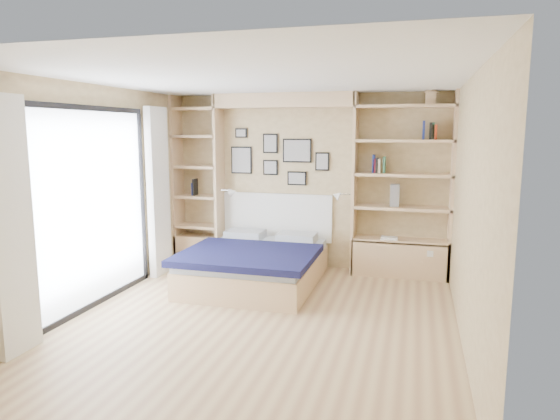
# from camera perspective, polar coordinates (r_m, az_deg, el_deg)

# --- Properties ---
(ground) EXTENTS (4.50, 4.50, 0.00)m
(ground) POSITION_cam_1_polar(r_m,az_deg,el_deg) (5.41, -2.17, -12.48)
(ground) COLOR tan
(ground) RESTS_ON ground
(room_shell) EXTENTS (4.50, 4.50, 4.50)m
(room_shell) POSITION_cam_1_polar(r_m,az_deg,el_deg) (6.66, -1.45, 1.23)
(room_shell) COLOR #CFB583
(room_shell) RESTS_ON ground
(bed) EXTENTS (1.65, 2.02, 1.07)m
(bed) POSITION_cam_1_polar(r_m,az_deg,el_deg) (6.57, -2.68, -6.08)
(bed) COLOR #D3B389
(bed) RESTS_ON ground
(photo_gallery) EXTENTS (1.48, 0.02, 0.82)m
(photo_gallery) POSITION_cam_1_polar(r_m,az_deg,el_deg) (7.30, -0.36, 6.08)
(photo_gallery) COLOR black
(photo_gallery) RESTS_ON ground
(reading_lamps) EXTENTS (1.92, 0.12, 0.15)m
(reading_lamps) POSITION_cam_1_polar(r_m,az_deg,el_deg) (7.09, 0.34, 1.90)
(reading_lamps) COLOR silver
(reading_lamps) RESTS_ON ground
(shelf_decor) EXTENTS (3.48, 0.23, 2.03)m
(shelf_decor) POSITION_cam_1_polar(r_m,az_deg,el_deg) (6.88, 12.44, 6.54)
(shelf_decor) COLOR maroon
(shelf_decor) RESTS_ON ground
(deck_chair) EXTENTS (0.80, 0.98, 0.86)m
(deck_chair) POSITION_cam_1_polar(r_m,az_deg,el_deg) (7.76, -25.44, -3.54)
(deck_chair) COLOR tan
(deck_chair) RESTS_ON ground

